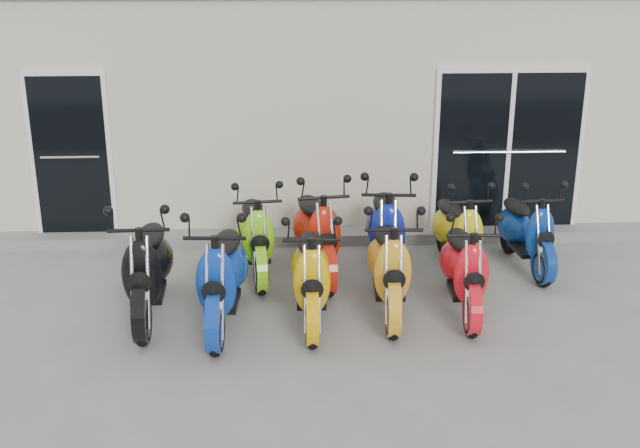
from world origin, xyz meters
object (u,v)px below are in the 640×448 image
(scooter_front_blue, at_px, (222,263))
(scooter_back_yellow, at_px, (458,222))
(scooter_front_black, at_px, (147,255))
(scooter_front_red, at_px, (465,257))
(scooter_back_extra, at_px, (527,221))
(scooter_front_orange_b, at_px, (390,254))
(scooter_back_blue, at_px, (386,219))
(scooter_front_orange_a, at_px, (311,263))
(scooter_back_red, at_px, (317,221))
(scooter_back_green, at_px, (256,224))

(scooter_front_blue, distance_m, scooter_back_yellow, 3.11)
(scooter_front_black, distance_m, scooter_front_red, 3.40)
(scooter_back_yellow, xyz_separation_m, scooter_back_extra, (0.85, 0.00, 0.00))
(scooter_front_orange_b, relative_size, scooter_front_red, 1.07)
(scooter_front_red, height_order, scooter_back_yellow, scooter_front_red)
(scooter_back_blue, bearing_deg, scooter_front_orange_a, -122.88)
(scooter_front_black, relative_size, scooter_front_blue, 1.00)
(scooter_front_blue, distance_m, scooter_front_orange_b, 1.79)
(scooter_back_red, height_order, scooter_back_blue, scooter_back_blue)
(scooter_back_blue, bearing_deg, scooter_back_green, -178.29)
(scooter_back_extra, bearing_deg, scooter_front_blue, -164.14)
(scooter_front_black, distance_m, scooter_back_extra, 4.58)
(scooter_front_orange_b, distance_m, scooter_front_red, 0.81)
(scooter_front_red, distance_m, scooter_back_extra, 1.59)
(scooter_front_black, xyz_separation_m, scooter_front_blue, (0.81, -0.25, -0.00))
(scooter_back_blue, height_order, scooter_back_yellow, scooter_back_blue)
(scooter_front_blue, distance_m, scooter_back_blue, 2.27)
(scooter_front_red, bearing_deg, scooter_front_blue, -172.41)
(scooter_front_orange_b, xyz_separation_m, scooter_back_blue, (0.09, 1.05, 0.03))
(scooter_front_blue, relative_size, scooter_back_yellow, 1.14)
(scooter_front_black, bearing_deg, scooter_back_yellow, 15.75)
(scooter_front_blue, height_order, scooter_front_orange_a, scooter_front_blue)
(scooter_front_black, relative_size, scooter_back_red, 1.02)
(scooter_front_red, xyz_separation_m, scooter_back_red, (-1.55, 1.11, 0.05))
(scooter_front_orange_a, distance_m, scooter_back_extra, 3.02)
(scooter_front_orange_b, bearing_deg, scooter_back_blue, 87.94)
(scooter_front_red, bearing_deg, scooter_front_orange_b, -179.51)
(scooter_front_red, relative_size, scooter_back_blue, 0.90)
(scooter_back_red, distance_m, scooter_back_blue, 0.83)
(scooter_back_green, distance_m, scooter_back_blue, 1.57)
(scooter_front_blue, xyz_separation_m, scooter_back_yellow, (2.77, 1.42, -0.09))
(scooter_front_red, relative_size, scooter_back_red, 0.92)
(scooter_back_yellow, bearing_deg, scooter_front_orange_b, -135.80)
(scooter_back_extra, bearing_deg, scooter_back_green, 175.21)
(scooter_back_yellow, height_order, scooter_back_extra, same)
(scooter_front_orange_b, bearing_deg, scooter_front_orange_a, -165.59)
(scooter_front_red, bearing_deg, scooter_back_red, 147.34)
(scooter_back_extra, bearing_deg, scooter_front_red, -136.09)
(scooter_front_orange_a, height_order, scooter_front_orange_b, scooter_front_orange_b)
(scooter_front_orange_a, height_order, scooter_back_extra, scooter_front_orange_a)
(scooter_front_black, height_order, scooter_back_extra, scooter_front_black)
(scooter_front_red, bearing_deg, scooter_back_blue, 126.52)
(scooter_front_orange_b, bearing_deg, scooter_front_black, -177.23)
(scooter_front_red, bearing_deg, scooter_back_yellow, 84.25)
(scooter_front_red, relative_size, scooter_back_yellow, 1.04)
(scooter_front_orange_b, distance_m, scooter_back_extra, 2.19)
(scooter_front_blue, bearing_deg, scooter_front_red, 7.70)
(scooter_back_red, distance_m, scooter_back_yellow, 1.74)
(scooter_back_green, relative_size, scooter_back_yellow, 1.05)
(scooter_back_blue, distance_m, scooter_back_extra, 1.76)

